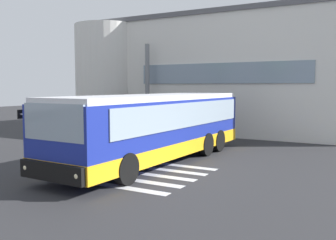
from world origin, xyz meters
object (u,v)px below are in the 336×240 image
(entry_support_column, at_px, (147,89))
(passenger_by_doorway, at_px, (164,121))
(passenger_near_column, at_px, (150,120))
(bus_main_foreground, at_px, (156,129))
(passenger_at_curb_edge, at_px, (179,122))
(safety_bollard_yellow, at_px, (192,133))

(entry_support_column, bearing_deg, passenger_by_doorway, -21.24)
(entry_support_column, relative_size, passenger_near_column, 3.40)
(passenger_by_doorway, bearing_deg, bus_main_foreground, -62.55)
(entry_support_column, relative_size, bus_main_foreground, 0.52)
(entry_support_column, xyz_separation_m, passenger_by_doorway, (1.57, -0.61, -1.92))
(entry_support_column, xyz_separation_m, passenger_at_curb_edge, (2.72, -0.83, -1.92))
(bus_main_foreground, relative_size, passenger_near_column, 6.59)
(passenger_by_doorway, bearing_deg, passenger_at_curb_edge, -10.97)
(passenger_at_curb_edge, height_order, safety_bollard_yellow, passenger_at_curb_edge)
(bus_main_foreground, height_order, passenger_at_curb_edge, bus_main_foreground)
(bus_main_foreground, bearing_deg, passenger_near_column, 123.57)
(bus_main_foreground, bearing_deg, passenger_by_doorway, 117.45)
(entry_support_column, bearing_deg, passenger_at_curb_edge, -17.03)
(passenger_near_column, distance_m, passenger_by_doorway, 0.85)
(bus_main_foreground, distance_m, passenger_near_column, 7.93)
(bus_main_foreground, bearing_deg, safety_bollard_yellow, 101.40)
(safety_bollard_yellow, bearing_deg, passenger_near_column, 164.61)
(passenger_at_curb_edge, distance_m, safety_bollard_yellow, 1.67)
(entry_support_column, distance_m, bus_main_foreground, 9.23)
(passenger_at_curb_edge, relative_size, safety_bollard_yellow, 1.86)
(entry_support_column, distance_m, passenger_at_curb_edge, 3.43)
(bus_main_foreground, xyz_separation_m, passenger_at_curb_edge, (-2.43, 6.68, -0.40))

